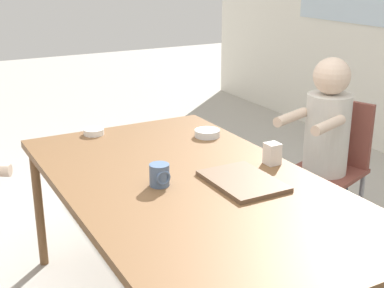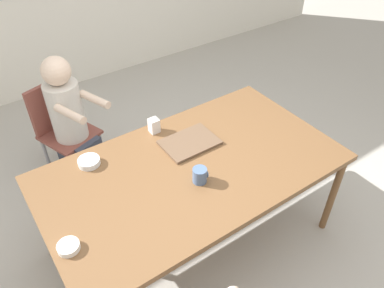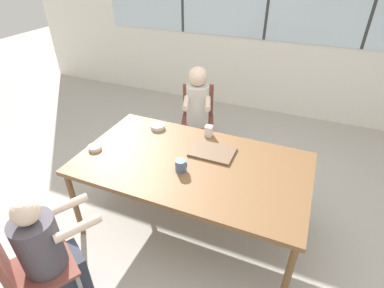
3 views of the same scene
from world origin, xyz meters
TOP-DOWN VIEW (x-y plane):
  - dining_table at (0.00, 0.00)m, footprint 1.92×1.08m
  - chair_for_woman_green_shirt at (-0.46, 1.29)m, footprint 0.51×0.51m
  - person_woman_green_shirt at (-0.41, 1.14)m, footprint 0.42×0.55m
  - food_tray_dark at (0.11, 0.19)m, footprint 0.37×0.27m
  - coffee_mug at (-0.04, -0.14)m, footprint 0.09×0.09m
  - milk_carton_small at (-0.02, 0.45)m, footprint 0.07×0.07m
  - bowl_white_shallow at (-0.53, 0.39)m, footprint 0.14×0.14m
  - bowl_cereal at (-0.87, -0.16)m, footprint 0.12×0.12m

SIDE VIEW (x-z plane):
  - chair_for_woman_green_shirt at x=-0.46m, z-range 0.08..0.93m
  - person_woman_green_shirt at x=-0.41m, z-range -0.03..1.12m
  - dining_table at x=0.00m, z-range 0.33..1.08m
  - food_tray_dark at x=0.11m, z-range 0.75..0.77m
  - bowl_cereal at x=-0.87m, z-range 0.75..0.79m
  - bowl_white_shallow at x=-0.53m, z-range 0.75..0.79m
  - coffee_mug at x=-0.04m, z-range 0.75..0.85m
  - milk_carton_small at x=-0.02m, z-range 0.75..0.86m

